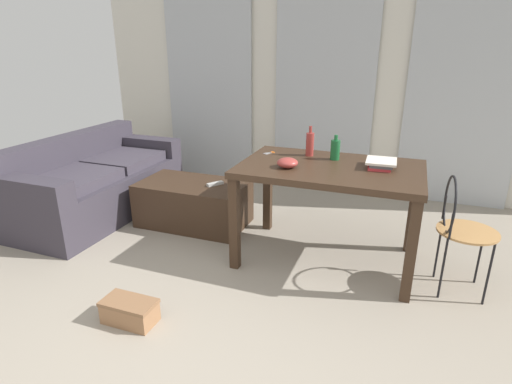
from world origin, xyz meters
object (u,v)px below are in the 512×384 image
(bottle_near, at_px, (335,149))
(shoebox, at_px, (130,311))
(scissors, at_px, (271,153))
(wire_chair, at_px, (459,221))
(coffee_table, at_px, (194,203))
(craft_table, at_px, (330,179))
(bottle_far, at_px, (310,144))
(couch, at_px, (95,183))
(tv_remote_primary, at_px, (215,184))
(bowl, at_px, (288,163))
(book_stack, at_px, (381,164))

(bottle_near, xyz_separation_m, shoebox, (-0.99, -1.44, -0.80))
(scissors, bearing_deg, wire_chair, -13.02)
(coffee_table, xyz_separation_m, craft_table, (1.34, -0.24, 0.48))
(bottle_near, distance_m, bottle_far, 0.22)
(couch, bearing_deg, coffee_table, 5.06)
(tv_remote_primary, relative_size, shoebox, 0.47)
(coffee_table, height_order, wire_chair, wire_chair)
(couch, xyz_separation_m, bottle_far, (2.20, 0.09, 0.58))
(couch, bearing_deg, shoebox, -44.34)
(bottle_far, distance_m, scissors, 0.35)
(bottle_far, relative_size, scissors, 2.28)
(coffee_table, distance_m, bowl, 1.28)
(bottle_near, bearing_deg, scissors, 178.20)
(bottle_near, distance_m, shoebox, 1.92)
(coffee_table, distance_m, wire_chair, 2.32)
(coffee_table, xyz_separation_m, bowl, (1.05, -0.40, 0.62))
(book_stack, xyz_separation_m, scissors, (-0.91, 0.14, -0.03))
(couch, bearing_deg, craft_table, -3.45)
(bottle_far, relative_size, tv_remote_primary, 1.53)
(craft_table, bearing_deg, bottle_near, 91.49)
(tv_remote_primary, bearing_deg, book_stack, 26.06)
(couch, xyz_separation_m, bottle_near, (2.42, 0.05, 0.56))
(bowl, relative_size, book_stack, 0.64)
(tv_remote_primary, bearing_deg, shoebox, -52.25)
(book_stack, bearing_deg, bottle_near, 161.97)
(craft_table, bearing_deg, bottle_far, 132.87)
(coffee_table, xyz_separation_m, tv_remote_primary, (0.23, 0.02, 0.22))
(bottle_near, bearing_deg, shoebox, -124.37)
(bowl, bearing_deg, tv_remote_primary, 152.97)
(craft_table, xyz_separation_m, bottle_near, (-0.01, 0.19, 0.18))
(craft_table, bearing_deg, wire_chair, -8.09)
(craft_table, relative_size, scissors, 12.70)
(wire_chair, bearing_deg, scissors, 166.98)
(wire_chair, height_order, book_stack, book_stack)
(craft_table, distance_m, wire_chair, 0.94)
(wire_chair, bearing_deg, bowl, -178.74)
(bowl, relative_size, scissors, 1.47)
(coffee_table, distance_m, craft_table, 1.45)
(bowl, height_order, shoebox, bowl)
(coffee_table, bearing_deg, wire_chair, -9.34)
(coffee_table, height_order, bottle_far, bottle_far)
(coffee_table, xyz_separation_m, bottle_near, (1.34, -0.05, 0.67))
(couch, relative_size, bottle_far, 7.52)
(bottle_far, height_order, scissors, bottle_far)
(coffee_table, relative_size, bowl, 6.43)
(bottle_near, bearing_deg, wire_chair, -19.28)
(coffee_table, relative_size, book_stack, 4.10)
(tv_remote_primary, bearing_deg, craft_table, 20.11)
(couch, xyz_separation_m, coffee_table, (1.08, 0.10, -0.11))
(coffee_table, xyz_separation_m, shoebox, (0.35, -1.49, -0.13))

